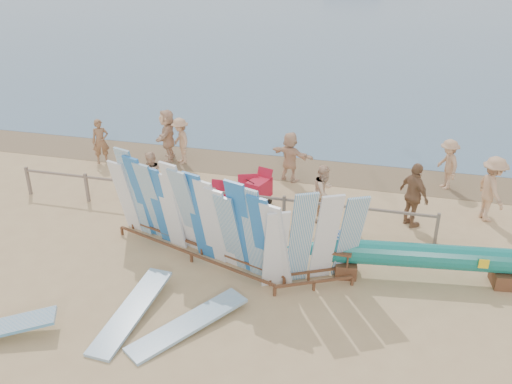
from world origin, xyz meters
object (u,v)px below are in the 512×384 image
(beach_chair_left, at_px, (218,200))
(flat_board_a, at_px, (133,317))
(main_surfboard_rack, at_px, (195,217))
(beachgoer_8, at_px, (324,192))
(flat_board_b, at_px, (189,328))
(vendor_table, at_px, (333,259))
(beachgoer_1, at_px, (101,141))
(beachgoer_2, at_px, (151,176))
(beachgoer_extra_0, at_px, (492,189))
(beachgoer_9, at_px, (448,164))
(beachgoer_5, at_px, (290,157))
(beachgoer_11, at_px, (167,135))
(stroller, at_px, (259,193))
(outrigger_canoe, at_px, (426,257))
(side_surfboard_rack, at_px, (314,242))
(beachgoer_3, at_px, (181,141))
(beach_chair_right, at_px, (249,199))
(beachgoer_10, at_px, (414,195))

(beach_chair_left, bearing_deg, flat_board_a, -92.33)
(main_surfboard_rack, relative_size, beachgoer_8, 3.15)
(flat_board_b, bearing_deg, vendor_table, 81.20)
(beachgoer_1, distance_m, beachgoer_2, 3.72)
(beachgoer_extra_0, height_order, beachgoer_8, beachgoer_extra_0)
(vendor_table, height_order, beachgoer_9, beachgoer_9)
(beachgoer_5, relative_size, beachgoer_11, 0.89)
(stroller, relative_size, beachgoer_2, 0.73)
(main_surfboard_rack, relative_size, flat_board_a, 1.88)
(main_surfboard_rack, bearing_deg, beachgoer_extra_0, 47.99)
(beachgoer_11, bearing_deg, flat_board_b, 11.85)
(outrigger_canoe, height_order, flat_board_b, outrigger_canoe)
(beachgoer_8, bearing_deg, beachgoer_2, 110.26)
(side_surfboard_rack, bearing_deg, beachgoer_3, 105.19)
(beach_chair_right, distance_m, beachgoer_10, 4.64)
(outrigger_canoe, relative_size, vendor_table, 5.57)
(stroller, distance_m, beachgoer_9, 6.03)
(flat_board_a, bearing_deg, main_surfboard_rack, 82.19)
(beachgoer_5, height_order, beachgoer_1, beachgoer_5)
(flat_board_b, height_order, beach_chair_right, beach_chair_right)
(beachgoer_10, bearing_deg, beachgoer_11, 32.28)
(stroller, height_order, beachgoer_extra_0, beachgoer_extra_0)
(side_surfboard_rack, distance_m, beachgoer_11, 8.86)
(side_surfboard_rack, height_order, beachgoer_9, side_surfboard_rack)
(beachgoer_9, relative_size, beachgoer_2, 1.06)
(beach_chair_right, height_order, beachgoer_9, beachgoer_9)
(beachgoer_5, height_order, beachgoer_11, beachgoer_11)
(beachgoer_1, height_order, beachgoer_extra_0, beachgoer_extra_0)
(beachgoer_3, height_order, beachgoer_2, beachgoer_3)
(vendor_table, bearing_deg, beachgoer_2, 157.96)
(beach_chair_right, distance_m, beachgoer_3, 4.24)
(beachgoer_10, bearing_deg, beach_chair_left, 54.03)
(beachgoer_10, height_order, beachgoer_8, beachgoer_10)
(stroller, height_order, beachgoer_9, beachgoer_9)
(flat_board_b, xyz_separation_m, beachgoer_3, (-3.42, 8.28, 0.81))
(beachgoer_5, relative_size, beachgoer_10, 0.90)
(beachgoer_5, distance_m, beachgoer_11, 4.58)
(beachgoer_5, xyz_separation_m, beachgoer_8, (1.42, -2.34, -0.02))
(beachgoer_1, distance_m, beachgoer_8, 8.37)
(vendor_table, xyz_separation_m, beachgoer_11, (-6.56, 5.73, 0.53))
(flat_board_b, relative_size, beachgoer_2, 1.77)
(beach_chair_left, xyz_separation_m, beachgoer_2, (-2.08, -0.02, 0.53))
(side_surfboard_rack, distance_m, beachgoer_10, 4.12)
(outrigger_canoe, height_order, beachgoer_11, beachgoer_11)
(main_surfboard_rack, xyz_separation_m, stroller, (0.81, 3.13, -0.71))
(outrigger_canoe, height_order, beachgoer_10, beachgoer_10)
(beachgoer_10, bearing_deg, beach_chair_right, 52.08)
(beach_chair_right, xyz_separation_m, beachgoer_10, (4.59, 0.07, 0.64))
(flat_board_a, height_order, beachgoer_5, beachgoer_5)
(side_surfboard_rack, bearing_deg, beachgoer_2, 122.11)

